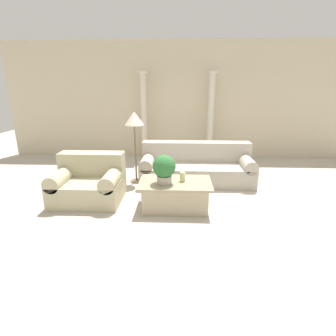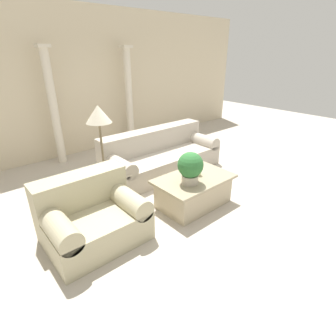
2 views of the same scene
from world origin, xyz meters
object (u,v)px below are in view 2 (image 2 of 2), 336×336
loveseat (91,215)px  floor_lamp (99,119)px  sofa_long (160,155)px  coffee_table (193,191)px  potted_plant (190,167)px

loveseat → floor_lamp: size_ratio=0.79×
sofa_long → coffee_table: sofa_long is taller
sofa_long → floor_lamp: (-1.31, -0.11, 0.97)m
potted_plant → floor_lamp: bearing=117.1°
sofa_long → coffee_table: (-0.44, -1.36, -0.09)m
floor_lamp → coffee_table: bearing=-55.3°
loveseat → potted_plant: bearing=-15.4°
loveseat → floor_lamp: 1.53m
sofa_long → coffee_table: bearing=-107.9°
coffee_table → potted_plant: potted_plant is taller
floor_lamp → sofa_long: bearing=4.8°
loveseat → potted_plant: size_ratio=2.48×
loveseat → coffee_table: bearing=-10.7°
coffee_table → potted_plant: bearing=-154.5°
loveseat → coffee_table: loveseat is taller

